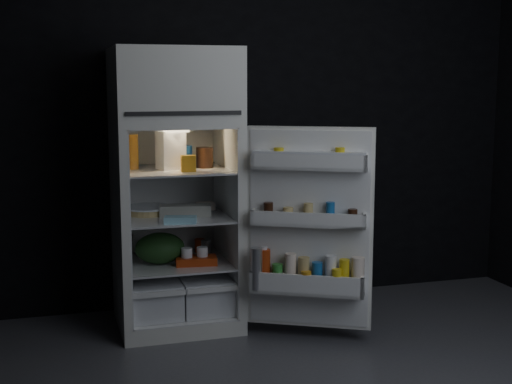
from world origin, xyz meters
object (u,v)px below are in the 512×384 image
object	(u,v)px
refrigerator	(174,179)
milk_jug	(171,150)
fridge_door	(308,233)
egg_carton	(185,210)
yogurt_tray	(196,261)

from	to	relation	value
refrigerator	milk_jug	bearing A→B (deg)	-121.87
fridge_door	egg_carton	distance (m)	0.82
egg_carton	yogurt_tray	bearing A→B (deg)	-51.67
fridge_door	milk_jug	xyz separation A→B (m)	(-0.74, 0.51, 0.47)
egg_carton	milk_jug	bearing A→B (deg)	177.75
yogurt_tray	egg_carton	bearing A→B (deg)	124.69
refrigerator	fridge_door	size ratio (longest dim) A/B	1.46
fridge_door	yogurt_tray	xyz separation A→B (m)	(-0.60, 0.40, -0.23)
fridge_door	yogurt_tray	distance (m)	0.76
fridge_door	refrigerator	bearing A→B (deg)	141.79
egg_carton	fridge_door	bearing A→B (deg)	-26.27
refrigerator	fridge_door	world-z (taller)	refrigerator
egg_carton	yogurt_tray	distance (m)	0.33
refrigerator	yogurt_tray	size ratio (longest dim) A/B	6.92
refrigerator	yogurt_tray	world-z (taller)	refrigerator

